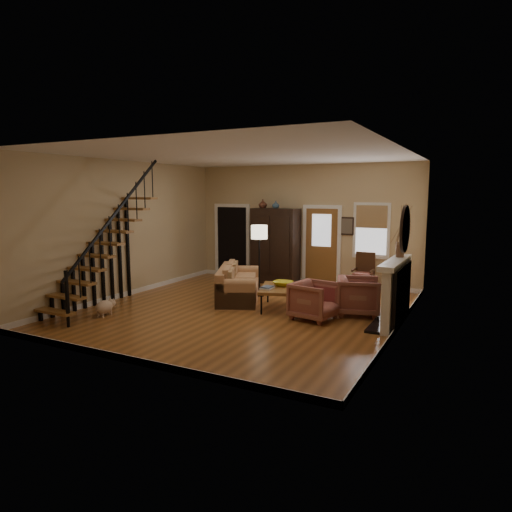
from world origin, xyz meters
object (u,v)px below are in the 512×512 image
at_px(armoire, 275,246).
at_px(side_chair, 363,273).
at_px(sofa, 239,284).
at_px(floor_lamp, 259,261).
at_px(armchair_left, 315,301).
at_px(armchair_right, 358,296).
at_px(coffee_table, 278,298).

xyz_separation_m(armoire, side_chair, (2.55, -0.20, -0.54)).
height_order(sofa, floor_lamp, floor_lamp).
relative_size(armchair_left, armchair_right, 0.96).
bearing_deg(armchair_right, floor_lamp, 59.94).
bearing_deg(armchair_right, armchair_left, 120.85).
relative_size(sofa, armchair_right, 2.37).
height_order(coffee_table, floor_lamp, floor_lamp).
height_order(coffee_table, armchair_right, armchair_right).
bearing_deg(armchair_left, side_chair, 4.96).
xyz_separation_m(armoire, sofa, (0.10, -2.30, -0.67)).
bearing_deg(side_chair, armchair_right, -78.32).
distance_m(sofa, armchair_right, 2.89).
xyz_separation_m(coffee_table, armchair_left, (1.01, -0.44, 0.14)).
bearing_deg(armchair_right, coffee_table, 83.90).
xyz_separation_m(sofa, armchair_right, (2.89, -0.04, 0.01)).
distance_m(armchair_left, side_chair, 2.90).
distance_m(coffee_table, armchair_left, 1.11).
distance_m(armoire, armchair_left, 3.91).
distance_m(armoire, coffee_table, 3.06).
height_order(sofa, side_chair, side_chair).
distance_m(coffee_table, armchair_right, 1.73).
xyz_separation_m(armoire, floor_lamp, (0.35, -1.70, -0.18)).
height_order(armoire, floor_lamp, armoire).
bearing_deg(side_chair, armchair_left, -94.93).
bearing_deg(coffee_table, armchair_right, 10.22).
height_order(floor_lamp, side_chair, floor_lamp).
distance_m(coffee_table, floor_lamp, 1.48).
relative_size(floor_lamp, side_chair, 1.71).
xyz_separation_m(armoire, coffee_table, (1.29, -2.65, -0.81)).
relative_size(sofa, coffee_table, 1.63).
bearing_deg(floor_lamp, coffee_table, -45.19).
relative_size(armoire, floor_lamp, 1.20).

